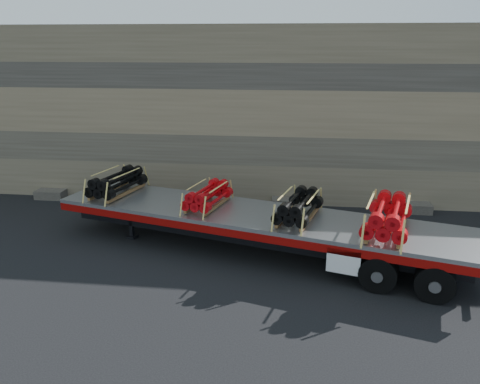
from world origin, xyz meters
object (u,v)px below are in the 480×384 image
object	(u,v)px
bundle_midfront	(208,196)
bundle_rear	(388,217)
bundle_front	(117,183)
bundle_midrear	(299,207)
trailer	(254,232)

from	to	relation	value
bundle_midfront	bundle_rear	world-z (taller)	bundle_rear
bundle_front	bundle_rear	world-z (taller)	bundle_rear
bundle_midfront	bundle_midrear	xyz separation A→B (m)	(2.88, -0.80, 0.03)
trailer	bundle_midfront	world-z (taller)	bundle_midfront
trailer	bundle_midfront	xyz separation A→B (m)	(-1.53, 0.43, 0.99)
bundle_midfront	bundle_rear	distance (m)	5.53
bundle_midrear	bundle_front	bearing A→B (deg)	-180.00
trailer	bundle_rear	xyz separation A→B (m)	(3.79, -1.06, 1.07)
bundle_midrear	bundle_rear	bearing A→B (deg)	0.00
trailer	bundle_midrear	size ratio (longest dim) A/B	6.29
bundle_midfront	bundle_midrear	bearing A→B (deg)	0.00
bundle_front	bundle_midrear	world-z (taller)	bundle_front
trailer	bundle_midfront	distance (m)	1.87
bundle_front	bundle_midfront	bearing A→B (deg)	0.00
bundle_front	trailer	bearing A→B (deg)	0.00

